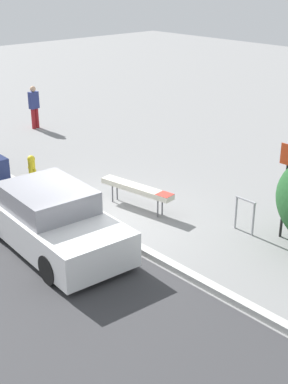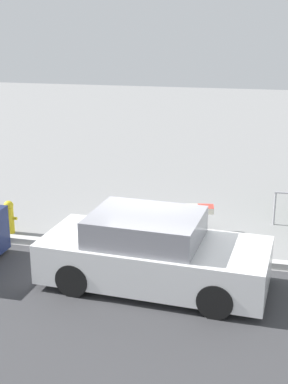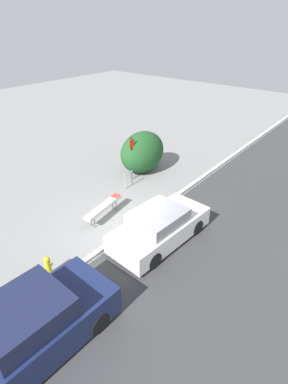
{
  "view_description": "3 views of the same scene",
  "coord_description": "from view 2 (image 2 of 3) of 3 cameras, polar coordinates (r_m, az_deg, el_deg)",
  "views": [
    {
      "loc": [
        9.32,
        -6.73,
        5.65
      ],
      "look_at": [
        0.63,
        1.12,
        0.72
      ],
      "focal_mm": 50.0,
      "sensor_mm": 36.0,
      "label": 1
    },
    {
      "loc": [
        2.17,
        -9.82,
        4.55
      ],
      "look_at": [
        -0.6,
        1.79,
        0.77
      ],
      "focal_mm": 50.0,
      "sensor_mm": 36.0,
      "label": 2
    },
    {
      "loc": [
        -6.96,
        -6.4,
        7.25
      ],
      "look_at": [
        1.59,
        0.55,
        0.85
      ],
      "focal_mm": 28.0,
      "sensor_mm": 36.0,
      "label": 3
    }
  ],
  "objects": [
    {
      "name": "curb",
      "position": [
        11.01,
        0.87,
        -6.47
      ],
      "size": [
        60.0,
        0.2,
        0.13
      ],
      "color": "#B7B7B2",
      "rests_on": "ground_plane"
    },
    {
      "name": "bench",
      "position": [
        12.14,
        2.46,
        -1.77
      ],
      "size": [
        2.15,
        0.65,
        0.62
      ],
      "rotation": [
        0.0,
        0.0,
        0.16
      ],
      "color": "#515156",
      "rests_on": "ground_plane"
    },
    {
      "name": "fire_hydrant",
      "position": [
        12.41,
        -14.17,
        -2.49
      ],
      "size": [
        0.36,
        0.22,
        0.77
      ],
      "color": "gold",
      "rests_on": "ground_plane"
    },
    {
      "name": "parked_car_near",
      "position": [
        9.61,
        0.92,
        -6.53
      ],
      "size": [
        4.13,
        1.98,
        1.35
      ],
      "rotation": [
        0.0,
        0.0,
        -0.07
      ],
      "color": "black",
      "rests_on": "ground_plane"
    },
    {
      "name": "ground_plane",
      "position": [
        11.04,
        0.87,
        -6.77
      ],
      "size": [
        60.0,
        60.0,
        0.0
      ],
      "primitive_type": "plane",
      "color": "gray"
    },
    {
      "name": "bike_rack",
      "position": [
        12.88,
        14.89,
        -1.37
      ],
      "size": [
        0.55,
        0.05,
        0.83
      ],
      "rotation": [
        0.0,
        0.0,
        -0.0
      ],
      "color": "#99999E",
      "rests_on": "ground_plane"
    }
  ]
}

